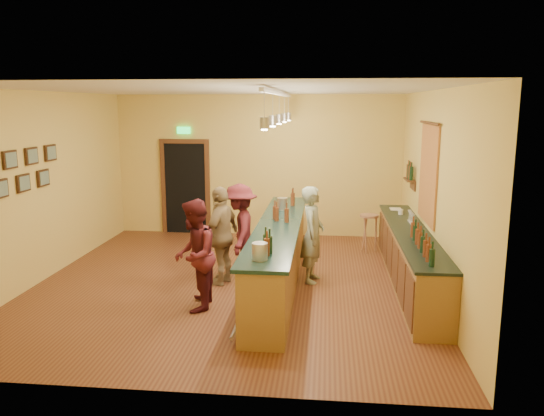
# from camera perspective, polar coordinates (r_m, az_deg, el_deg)

# --- Properties ---
(floor) EXTENTS (7.00, 7.00, 0.00)m
(floor) POSITION_cam_1_polar(r_m,az_deg,el_deg) (9.10, -4.34, -8.02)
(floor) COLOR #5A2A19
(floor) RESTS_ON ground
(ceiling) EXTENTS (6.50, 7.00, 0.02)m
(ceiling) POSITION_cam_1_polar(r_m,az_deg,el_deg) (8.61, -4.66, 12.55)
(ceiling) COLOR silver
(ceiling) RESTS_ON wall_back
(wall_back) EXTENTS (6.50, 0.02, 3.20)m
(wall_back) POSITION_cam_1_polar(r_m,az_deg,el_deg) (12.14, -1.52, 4.56)
(wall_back) COLOR #E4BB55
(wall_back) RESTS_ON floor
(wall_front) EXTENTS (6.50, 0.02, 3.20)m
(wall_front) POSITION_cam_1_polar(r_m,az_deg,el_deg) (5.38, -11.21, -3.88)
(wall_front) COLOR #E4BB55
(wall_front) RESTS_ON floor
(wall_left) EXTENTS (0.02, 7.00, 3.20)m
(wall_left) POSITION_cam_1_polar(r_m,az_deg,el_deg) (9.83, -23.48, 2.12)
(wall_left) COLOR #E4BB55
(wall_left) RESTS_ON floor
(wall_right) EXTENTS (0.02, 7.00, 3.20)m
(wall_right) POSITION_cam_1_polar(r_m,az_deg,el_deg) (8.74, 16.97, 1.55)
(wall_right) COLOR #E4BB55
(wall_right) RESTS_ON floor
(doorway) EXTENTS (1.15, 0.09, 2.48)m
(doorway) POSITION_cam_1_polar(r_m,az_deg,el_deg) (12.51, -9.28, 2.42)
(doorway) COLOR black
(doorway) RESTS_ON wall_back
(tapestry) EXTENTS (0.03, 1.40, 1.60)m
(tapestry) POSITION_cam_1_polar(r_m,az_deg,el_deg) (9.09, 16.47, 3.52)
(tapestry) COLOR #9F381F
(tapestry) RESTS_ON wall_right
(bottle_shelf) EXTENTS (0.17, 0.55, 0.54)m
(bottle_shelf) POSITION_cam_1_polar(r_m,az_deg,el_deg) (10.57, 14.65, 3.60)
(bottle_shelf) COLOR #542D19
(bottle_shelf) RESTS_ON wall_right
(picture_grid) EXTENTS (0.06, 2.20, 0.70)m
(picture_grid) POSITION_cam_1_polar(r_m,az_deg,el_deg) (9.13, -25.71, 3.55)
(picture_grid) COLOR #382111
(picture_grid) RESTS_ON wall_left
(back_counter) EXTENTS (0.60, 4.55, 1.27)m
(back_counter) POSITION_cam_1_polar(r_m,az_deg,el_deg) (9.10, 14.63, -5.15)
(back_counter) COLOR brown
(back_counter) RESTS_ON floor
(tasting_bar) EXTENTS (0.73, 5.10, 1.38)m
(tasting_bar) POSITION_cam_1_polar(r_m,az_deg,el_deg) (8.82, 0.73, -4.50)
(tasting_bar) COLOR brown
(tasting_bar) RESTS_ON floor
(pendant_track) EXTENTS (0.11, 4.60, 0.50)m
(pendant_track) POSITION_cam_1_polar(r_m,az_deg,el_deg) (8.50, 0.78, 11.14)
(pendant_track) COLOR silver
(pendant_track) RESTS_ON ceiling
(bartender) EXTENTS (0.45, 0.63, 1.64)m
(bartender) POSITION_cam_1_polar(r_m,az_deg,el_deg) (8.97, 4.39, -2.85)
(bartender) COLOR gray
(bartender) RESTS_ON floor
(customer_a) EXTENTS (0.68, 0.85, 1.64)m
(customer_a) POSITION_cam_1_polar(r_m,az_deg,el_deg) (7.80, -8.35, -5.05)
(customer_a) COLOR #59191E
(customer_a) RESTS_ON floor
(customer_b) EXTENTS (0.68, 1.05, 1.65)m
(customer_b) POSITION_cam_1_polar(r_m,az_deg,el_deg) (8.88, -5.42, -2.96)
(customer_b) COLOR #997A51
(customer_b) RESTS_ON floor
(customer_c) EXTENTS (0.74, 1.13, 1.64)m
(customer_c) POSITION_cam_1_polar(r_m,az_deg,el_deg) (9.25, -3.48, -2.42)
(customer_c) COLOR #59191E
(customer_c) RESTS_ON floor
(bar_stool) EXTENTS (0.38, 0.38, 0.78)m
(bar_stool) POSITION_cam_1_polar(r_m,az_deg,el_deg) (10.95, 10.40, -1.44)
(bar_stool) COLOR #966843
(bar_stool) RESTS_ON floor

